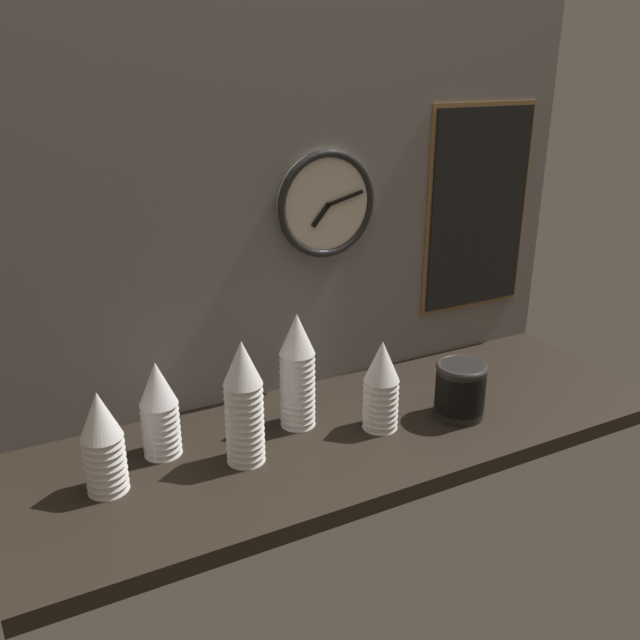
% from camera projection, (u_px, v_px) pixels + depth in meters
% --- Properties ---
extents(ground_plane, '(1.60, 0.56, 0.04)m').
position_uv_depth(ground_plane, '(350.00, 432.00, 1.66)').
color(ground_plane, black).
extents(wall_tiled_back, '(1.60, 0.03, 1.05)m').
position_uv_depth(wall_tiled_back, '(300.00, 191.00, 1.68)').
color(wall_tiled_back, slate).
rests_on(wall_tiled_back, ground_plane).
extents(cup_stack_center_left, '(0.09, 0.09, 0.29)m').
position_uv_depth(cup_stack_center_left, '(244.00, 402.00, 1.45)').
color(cup_stack_center_left, white).
rests_on(cup_stack_center_left, ground_plane).
extents(cup_stack_left, '(0.09, 0.09, 0.23)m').
position_uv_depth(cup_stack_left, '(159.00, 409.00, 1.49)').
color(cup_stack_left, white).
rests_on(cup_stack_left, ground_plane).
extents(cup_stack_center_right, '(0.09, 0.09, 0.23)m').
position_uv_depth(cup_stack_center_right, '(381.00, 385.00, 1.60)').
color(cup_stack_center_right, white).
rests_on(cup_stack_center_right, ground_plane).
extents(cup_stack_far_left, '(0.09, 0.09, 0.23)m').
position_uv_depth(cup_stack_far_left, '(103.00, 443.00, 1.36)').
color(cup_stack_far_left, white).
rests_on(cup_stack_far_left, ground_plane).
extents(cup_stack_center, '(0.09, 0.09, 0.29)m').
position_uv_depth(cup_stack_center, '(297.00, 370.00, 1.60)').
color(cup_stack_center, white).
rests_on(cup_stack_center, ground_plane).
extents(bowl_stack_right, '(0.13, 0.13, 0.14)m').
position_uv_depth(bowl_stack_right, '(460.00, 389.00, 1.67)').
color(bowl_stack_right, black).
rests_on(bowl_stack_right, ground_plane).
extents(wall_clock, '(0.27, 0.03, 0.27)m').
position_uv_depth(wall_clock, '(327.00, 204.00, 1.69)').
color(wall_clock, beige).
extents(menu_board, '(0.35, 0.01, 0.59)m').
position_uv_depth(menu_board, '(478.00, 210.00, 1.93)').
color(menu_board, olive).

